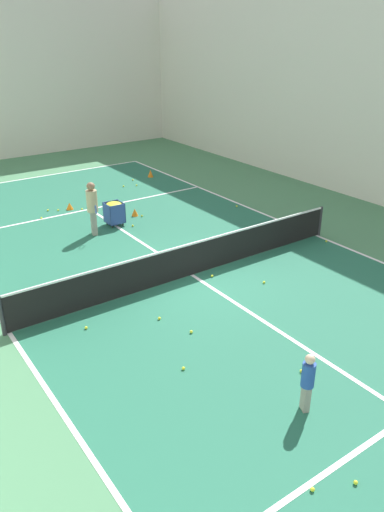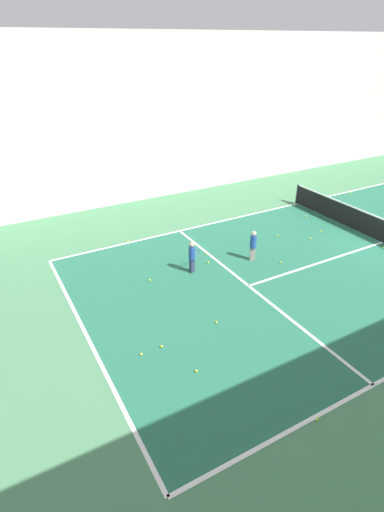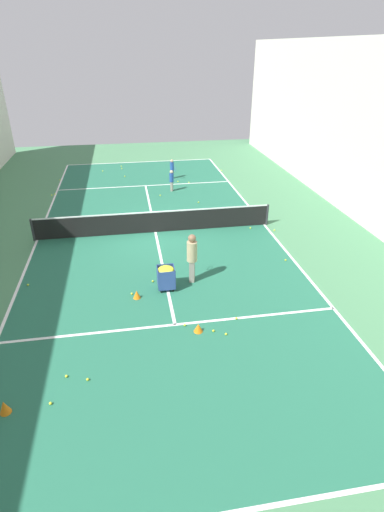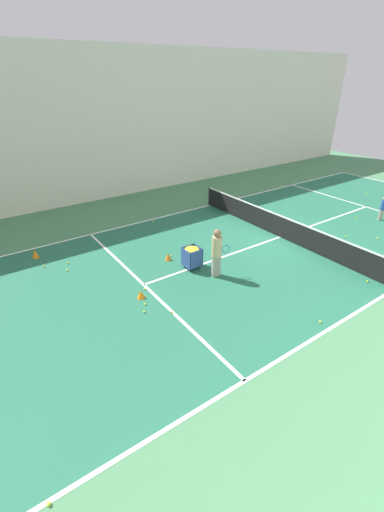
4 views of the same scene
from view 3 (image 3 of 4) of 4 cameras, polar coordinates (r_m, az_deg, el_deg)
name	(u,v)px [view 3 (image 3 of 4)]	position (r m, az deg, el deg)	size (l,w,h in m)	color
ground_plane	(155,232)	(17.53, -5.25, 3.41)	(36.68, 36.68, 0.00)	#477F56
court_playing_area	(155,232)	(17.53, -5.25, 3.41)	(9.92, 24.12, 0.00)	#23664C
line_baseline_near	(141,162)	(28.94, -7.36, 13.18)	(9.92, 0.10, 0.00)	white
line_sideline_left	(264,225)	(18.50, 10.27, 4.44)	(0.10, 24.12, 0.00)	white
line_sideline_right	(37,240)	(17.92, -21.25, 2.11)	(0.10, 24.12, 0.00)	white
line_service_near	(146,186)	(23.72, -6.65, 9.95)	(9.92, 0.10, 0.00)	white
line_service_far	(175,325)	(11.82, -2.44, -9.77)	(9.92, 0.10, 0.00)	white
line_centre_service	(155,232)	(17.53, -5.25, 3.42)	(0.10, 13.27, 0.00)	white
hall_enclosure_left	(369,136)	(19.33, 24.01, 15.39)	(0.15, 32.98, 7.61)	silver
tennis_net	(155,222)	(17.33, -5.32, 4.92)	(10.22, 0.10, 0.97)	#2D2D33
player_near_baseline	(172,168)	(24.81, -2.86, 12.49)	(0.35, 0.55, 1.16)	#2D3351
coach_at_net	(192,255)	(13.37, 0.00, 0.16)	(0.43, 0.71, 1.76)	gray
child_midcourt	(172,179)	(22.52, -2.94, 10.91)	(0.31, 0.31, 1.17)	gray
ball_cart	(166,274)	(13.15, -3.73, -2.55)	(0.57, 0.57, 0.82)	#2D478C
training_cone_0	(4,407)	(10.26, -25.22, -18.94)	(0.26, 0.26, 0.33)	orange
training_cone_1	(198,328)	(11.49, 0.90, -10.21)	(0.26, 0.26, 0.26)	orange
training_cone_2	(137,294)	(12.99, -7.89, -5.46)	(0.24, 0.24, 0.27)	orange
tennis_ball_0	(286,260)	(15.49, 13.22, -0.56)	(0.07, 0.07, 0.07)	yellow
tennis_ball_1	(55,194)	(23.30, -19.02, 8.36)	(0.07, 0.07, 0.07)	yellow
tennis_ball_2	(274,230)	(17.93, 11.68, 3.63)	(0.07, 0.07, 0.07)	yellow
tennis_ball_3	(185,210)	(19.81, -1.06, 6.58)	(0.07, 0.07, 0.07)	yellow
tennis_ball_4	(226,334)	(11.46, 4.87, -11.05)	(0.07, 0.07, 0.07)	yellow
tennis_ball_5	(250,228)	(17.97, 8.34, 3.98)	(0.07, 0.07, 0.07)	yellow
tennis_ball_6	(146,228)	(17.87, -6.59, 3.95)	(0.07, 0.07, 0.07)	yellow
tennis_ball_7	(189,182)	(24.06, -0.45, 10.47)	(0.07, 0.07, 0.07)	yellow
tennis_ball_8	(236,318)	(12.07, 6.35, -8.84)	(0.07, 0.07, 0.07)	yellow
tennis_ball_9	(121,166)	(27.93, -10.05, 12.52)	(0.07, 0.07, 0.07)	yellow
tennis_ball_10	(52,195)	(23.19, -19.40, 8.21)	(0.07, 0.07, 0.07)	yellow
tennis_ball_12	(50,403)	(10.15, -19.57, -19.22)	(0.07, 0.07, 0.07)	yellow
tennis_ball_13	(193,216)	(19.03, 0.20, 5.68)	(0.07, 0.07, 0.07)	yellow
tennis_ball_14	(198,202)	(20.84, 0.93, 7.68)	(0.07, 0.07, 0.07)	yellow
tennis_ball_15	(172,171)	(26.48, -2.88, 12.07)	(0.07, 0.07, 0.07)	yellow
tennis_ball_16	(153,281)	(13.82, -5.62, -3.60)	(0.07, 0.07, 0.07)	yellow
tennis_ball_17	(88,379)	(10.45, -14.69, -16.69)	(0.07, 0.07, 0.07)	yellow
tennis_ball_18	(185,325)	(11.74, -1.05, -9.83)	(0.07, 0.07, 0.07)	yellow
tennis_ball_19	(221,170)	(26.62, 4.23, 12.11)	(0.07, 0.07, 0.07)	yellow
tennis_ball_20	(132,294)	(13.24, -8.60, -5.34)	(0.07, 0.07, 0.07)	yellow
tennis_ball_21	(43,234)	(18.37, -20.51, 2.99)	(0.07, 0.07, 0.07)	yellow
tennis_ball_22	(125,176)	(25.60, -9.57, 11.17)	(0.07, 0.07, 0.07)	yellow
tennis_ball_23	(122,169)	(27.36, -10.00, 12.20)	(0.07, 0.07, 0.07)	yellow
tennis_ball_24	(178,181)	(24.25, -2.02, 10.59)	(0.07, 0.07, 0.07)	yellow
tennis_ball_25	(60,180)	(25.80, -18.35, 10.28)	(0.07, 0.07, 0.07)	yellow
tennis_ball_26	(66,376)	(10.67, -17.51, -16.06)	(0.07, 0.07, 0.07)	yellow
tennis_ball_27	(213,331)	(11.55, 3.08, -10.61)	(0.07, 0.07, 0.07)	yellow
tennis_ball_28	(103,171)	(27.05, -12.65, 11.78)	(0.07, 0.07, 0.07)	yellow
tennis_ball_29	(28,285)	(14.65, -22.40, -3.83)	(0.07, 0.07, 0.07)	yellow
tennis_ball_30	(125,220)	(18.86, -9.56, 5.06)	(0.07, 0.07, 0.07)	yellow
tennis_ball_31	(160,195)	(21.92, -4.57, 8.63)	(0.07, 0.07, 0.07)	yellow
tennis_ball_32	(228,219)	(18.80, 5.22, 5.27)	(0.07, 0.07, 0.07)	yellow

